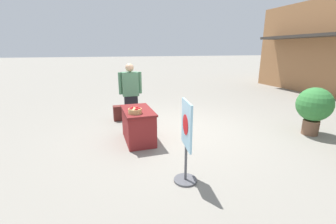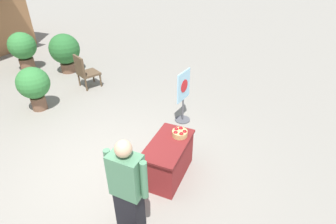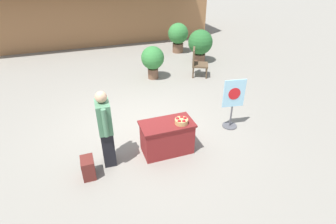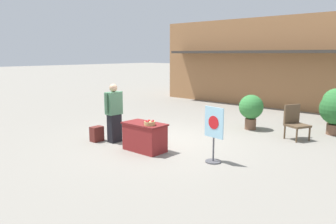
# 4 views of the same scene
# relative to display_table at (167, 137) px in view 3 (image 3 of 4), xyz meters

# --- Properties ---
(ground_plane) EXTENTS (120.00, 120.00, 0.00)m
(ground_plane) POSITION_rel_display_table_xyz_m (-0.30, 1.06, -0.36)
(ground_plane) COLOR gray
(display_table) EXTENTS (1.12, 0.61, 0.72)m
(display_table) POSITION_rel_display_table_xyz_m (0.00, 0.00, 0.00)
(display_table) COLOR maroon
(display_table) RESTS_ON ground_plane
(apple_basket) EXTENTS (0.27, 0.27, 0.13)m
(apple_basket) POSITION_rel_display_table_xyz_m (0.28, -0.10, 0.42)
(apple_basket) COLOR tan
(apple_basket) RESTS_ON display_table
(person_visitor) EXTENTS (0.28, 0.61, 1.63)m
(person_visitor) POSITION_rel_display_table_xyz_m (-1.24, 0.05, 0.47)
(person_visitor) COLOR black
(person_visitor) RESTS_ON ground_plane
(backpack) EXTENTS (0.24, 0.34, 0.42)m
(backpack) POSITION_rel_display_table_xyz_m (-1.68, -0.23, -0.15)
(backpack) COLOR maroon
(backpack) RESTS_ON ground_plane
(poster_board) EXTENTS (0.53, 0.36, 1.27)m
(poster_board) POSITION_rel_display_table_xyz_m (1.82, 0.38, 0.32)
(poster_board) COLOR #4C4C51
(poster_board) RESTS_ON ground_plane
(patio_chair) EXTENTS (0.74, 0.74, 0.99)m
(patio_chair) POSITION_rel_display_table_xyz_m (2.43, 3.69, 0.17)
(patio_chair) COLOR brown
(patio_chair) RESTS_ON ground_plane
(potted_plant_far_right) EXTENTS (0.89, 0.89, 1.28)m
(potted_plant_far_right) POSITION_rel_display_table_xyz_m (2.80, 6.48, 0.40)
(potted_plant_far_right) COLOR brown
(potted_plant_far_right) RESTS_ON ground_plane
(potted_plant_near_left) EXTENTS (0.79, 0.79, 1.14)m
(potted_plant_near_left) POSITION_rel_display_table_xyz_m (0.89, 4.00, 0.33)
(potted_plant_near_left) COLOR brown
(potted_plant_near_left) RESTS_ON ground_plane
(potted_plant_far_left) EXTENTS (0.97, 0.97, 1.29)m
(potted_plant_far_left) POSITION_rel_display_table_xyz_m (3.17, 5.03, 0.39)
(potted_plant_far_left) COLOR brown
(potted_plant_far_left) RESTS_ON ground_plane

